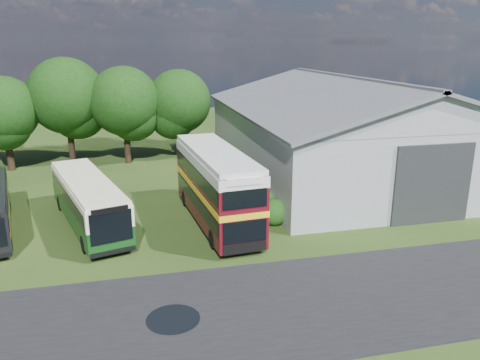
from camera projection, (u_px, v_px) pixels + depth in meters
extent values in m
plane|color=#1B3210|center=(199.00, 280.00, 22.08)|extent=(120.00, 120.00, 0.00)
cube|color=black|center=(279.00, 306.00, 19.96)|extent=(60.00, 8.00, 0.02)
cylinder|color=black|center=(173.00, 319.00, 18.95)|extent=(2.20, 2.20, 0.01)
cube|color=gray|center=(345.00, 141.00, 39.58)|extent=(18.00, 24.00, 5.50)
cube|color=#2D3033|center=(433.00, 184.00, 28.38)|extent=(5.20, 0.18, 5.00)
cylinder|color=black|center=(10.00, 153.00, 40.67)|extent=(0.56, 0.56, 3.06)
sphere|color=black|center=(4.00, 110.00, 39.61)|extent=(5.78, 5.78, 5.78)
cylinder|color=black|center=(71.00, 144.00, 42.92)|extent=(0.56, 0.56, 3.60)
sphere|color=black|center=(66.00, 96.00, 41.68)|extent=(6.80, 6.80, 6.80)
cylinder|color=black|center=(127.00, 145.00, 43.15)|extent=(0.56, 0.56, 3.31)
sphere|color=black|center=(124.00, 101.00, 42.00)|extent=(6.26, 6.26, 6.26)
cylinder|color=black|center=(181.00, 142.00, 45.03)|extent=(0.56, 0.56, 3.17)
sphere|color=black|center=(179.00, 101.00, 43.93)|extent=(5.98, 5.98, 5.98)
sphere|color=#194714|center=(274.00, 224.00, 28.93)|extent=(1.70, 1.70, 1.70)
sphere|color=#194714|center=(265.00, 213.00, 30.80)|extent=(1.60, 1.60, 1.60)
cube|color=#103A13|center=(88.00, 200.00, 28.20)|extent=(5.39, 11.10, 2.69)
cube|color=#4D0B13|center=(216.00, 184.00, 28.47)|extent=(3.67, 10.97, 4.31)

